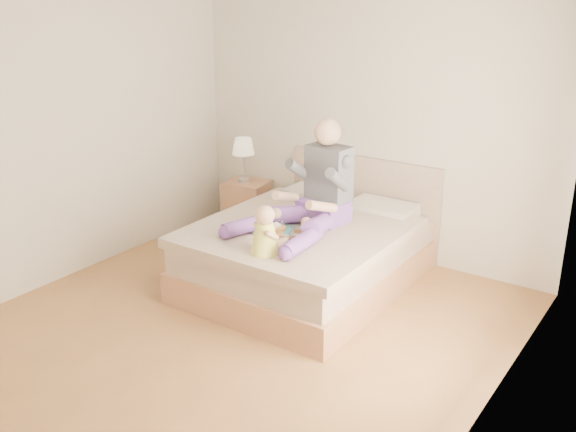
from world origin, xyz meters
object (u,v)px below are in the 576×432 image
Objects in this scene: bed at (311,250)px; baby at (266,233)px; adult at (314,195)px; nightstand at (248,205)px; tray at (285,231)px.

baby reaches higher than bed.
bed is 0.59m from adult.
nightstand is at bearing 158.52° from baby.
adult reaches higher than baby.
nightstand is 1.78m from adult.
nightstand is at bearing 156.04° from adult.
bed is at bearing 138.39° from adult.
baby reaches higher than tray.
adult is (1.43, -0.85, 0.61)m from nightstand.
bed is 5.40× the size of baby.
baby is at bearing -77.09° from tray.
bed is 4.87× the size of tray.
bed is 0.53m from tray.
adult is (0.07, -0.08, 0.58)m from bed.
bed is 0.96m from baby.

